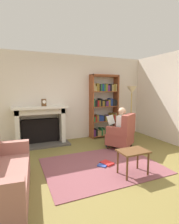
# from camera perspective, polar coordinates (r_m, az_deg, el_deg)

# --- Properties ---
(ground) EXTENTS (14.00, 14.00, 0.00)m
(ground) POSITION_cam_1_polar(r_m,az_deg,el_deg) (3.70, 6.25, -18.82)
(ground) COLOR olive
(back_wall) EXTENTS (5.60, 0.10, 2.70)m
(back_wall) POSITION_cam_1_polar(r_m,az_deg,el_deg) (5.67, -6.33, 4.62)
(back_wall) COLOR beige
(back_wall) RESTS_ON ground
(side_wall_right) EXTENTS (0.10, 5.20, 2.70)m
(side_wall_right) POSITION_cam_1_polar(r_m,az_deg,el_deg) (5.96, 23.01, 4.21)
(side_wall_right) COLOR beige
(side_wall_right) RESTS_ON ground
(area_rug) EXTENTS (2.40, 1.80, 0.01)m
(area_rug) POSITION_cam_1_polar(r_m,az_deg,el_deg) (3.93, 4.01, -17.01)
(area_rug) COLOR brown
(area_rug) RESTS_ON ground
(fireplace) EXTENTS (1.58, 0.64, 1.15)m
(fireplace) POSITION_cam_1_polar(r_m,az_deg,el_deg) (5.32, -15.70, -3.95)
(fireplace) COLOR #4C4742
(fireplace) RESTS_ON ground
(mantel_clock) EXTENTS (0.14, 0.14, 0.21)m
(mantel_clock) POSITION_cam_1_polar(r_m,az_deg,el_deg) (5.14, -14.65, 3.00)
(mantel_clock) COLOR brown
(mantel_clock) RESTS_ON fireplace
(bookshelf) EXTENTS (0.97, 0.32, 2.10)m
(bookshelf) POSITION_cam_1_polar(r_m,az_deg,el_deg) (5.93, 4.76, 1.69)
(bookshelf) COLOR brown
(bookshelf) RESTS_ON ground
(armchair_reading) EXTENTS (0.88, 0.87, 0.97)m
(armchair_reading) POSITION_cam_1_polar(r_m,az_deg,el_deg) (4.91, 10.61, -6.89)
(armchair_reading) COLOR #331E14
(armchair_reading) RESTS_ON ground
(seated_reader) EXTENTS (0.55, 0.59, 1.14)m
(seated_reader) POSITION_cam_1_polar(r_m,az_deg,el_deg) (4.90, 9.39, -4.51)
(seated_reader) COLOR white
(seated_reader) RESTS_ON ground
(side_table) EXTENTS (0.56, 0.39, 0.48)m
(side_table) POSITION_cam_1_polar(r_m,az_deg,el_deg) (3.51, 14.01, -13.26)
(side_table) COLOR brown
(side_table) RESTS_ON ground
(scattered_books) EXTENTS (0.39, 0.32, 0.04)m
(scattered_books) POSITION_cam_1_polar(r_m,az_deg,el_deg) (3.97, 5.33, -16.44)
(scattered_books) COLOR #334CA5
(scattered_books) RESTS_ON area_rug
(floor_lamp) EXTENTS (0.32, 0.32, 1.72)m
(floor_lamp) POSITION_cam_1_polar(r_m,az_deg,el_deg) (5.80, 13.57, 5.56)
(floor_lamp) COLOR #B7933F
(floor_lamp) RESTS_ON ground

